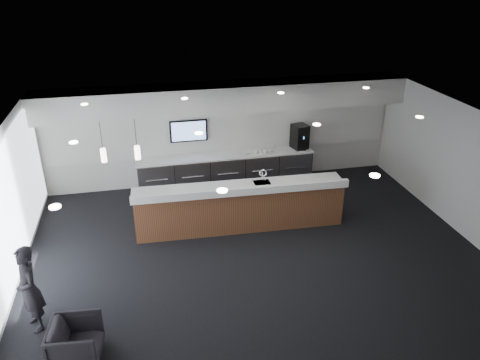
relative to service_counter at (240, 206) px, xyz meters
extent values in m
plane|color=black|center=(0.12, -1.24, -0.58)|extent=(10.00, 10.00, 0.00)
cube|color=black|center=(0.12, -1.24, 2.42)|extent=(10.00, 8.00, 0.02)
cube|color=silver|center=(0.12, 2.76, 0.92)|extent=(10.00, 0.02, 3.00)
cube|color=silver|center=(-4.88, -1.24, 0.92)|extent=(0.02, 8.00, 3.00)
cube|color=silver|center=(5.12, -1.24, 0.92)|extent=(0.02, 8.00, 3.00)
cube|color=silver|center=(0.12, 2.31, 2.07)|extent=(10.00, 0.90, 0.70)
cube|color=silver|center=(0.12, 2.73, 1.02)|extent=(9.80, 0.06, 1.40)
cube|color=silver|center=(-4.84, -1.24, 0.92)|extent=(0.04, 7.36, 2.55)
cube|color=gray|center=(0.12, 2.40, -0.13)|extent=(5.00, 0.60, 0.90)
cube|color=white|center=(0.12, 2.40, 0.35)|extent=(5.06, 0.66, 0.05)
cylinder|color=white|center=(-1.88, 2.08, -0.08)|extent=(0.60, 0.02, 0.02)
cylinder|color=white|center=(-0.88, 2.08, -0.08)|extent=(0.60, 0.02, 0.02)
cylinder|color=white|center=(0.12, 2.08, -0.08)|extent=(0.60, 0.02, 0.02)
cylinder|color=white|center=(1.12, 2.08, -0.08)|extent=(0.60, 0.02, 0.02)
cylinder|color=white|center=(2.12, 2.08, -0.08)|extent=(0.60, 0.02, 0.02)
cube|color=black|center=(-0.88, 2.67, 1.07)|extent=(1.05, 0.07, 0.62)
cube|color=#396DE6|center=(-0.88, 2.63, 1.07)|extent=(0.95, 0.01, 0.54)
cylinder|color=#FFEAC6|center=(-2.28, -0.44, 1.67)|extent=(0.12, 0.12, 0.30)
cylinder|color=#FFEAC6|center=(-2.98, -0.44, 1.67)|extent=(0.12, 0.12, 0.30)
cube|color=#592D1D|center=(0.00, 0.01, -0.05)|extent=(5.02, 0.88, 1.05)
cube|color=white|center=(0.00, 0.01, 0.50)|extent=(5.10, 0.97, 0.06)
cube|color=white|center=(-0.01, -0.38, 0.59)|extent=(5.08, 0.31, 0.18)
cylinder|color=white|center=(0.57, 0.09, 0.67)|extent=(0.04, 0.04, 0.28)
torus|color=white|center=(0.57, 0.03, 0.81)|extent=(0.19, 0.04, 0.19)
cube|color=black|center=(2.32, 2.45, 0.73)|extent=(0.50, 0.53, 0.71)
cube|color=white|center=(2.32, 2.21, 0.38)|extent=(0.25, 0.12, 0.02)
cube|color=silver|center=(0.74, 2.32, 0.48)|extent=(0.15, 0.03, 0.20)
cube|color=silver|center=(1.39, 2.32, 0.50)|extent=(0.19, 0.03, 0.26)
imported|color=black|center=(-3.51, -3.53, -0.21)|extent=(0.87, 0.85, 0.73)
imported|color=black|center=(-4.30, -2.58, 0.25)|extent=(0.63, 0.72, 1.66)
imported|color=white|center=(1.38, 2.30, 0.42)|extent=(0.10, 0.10, 0.10)
imported|color=white|center=(1.24, 2.30, 0.42)|extent=(0.14, 0.14, 0.10)
imported|color=white|center=(1.10, 2.30, 0.42)|extent=(0.13, 0.13, 0.10)
imported|color=white|center=(0.96, 2.30, 0.42)|extent=(0.13, 0.13, 0.10)
camera|label=1|loc=(-2.12, -9.69, 5.44)|focal=35.00mm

